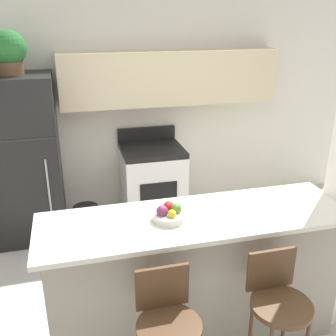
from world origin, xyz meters
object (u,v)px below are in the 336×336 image
refrigerator (24,160)px  bar_stool_left (167,326)px  bar_stool_right (278,305)px  trash_bin (87,222)px  potted_plant_on_fridge (9,51)px  stove_range (152,183)px  fruit_bowl (169,214)px

refrigerator → bar_stool_left: (0.95, -2.48, -0.23)m
refrigerator → bar_stool_right: size_ratio=1.81×
refrigerator → bar_stool_left: 2.66m
bar_stool_left → trash_bin: bearing=99.1°
potted_plant_on_fridge → stove_range: bearing=1.3°
bar_stool_left → potted_plant_on_fridge: bearing=111.0°
fruit_bowl → trash_bin: bearing=107.1°
stove_range → fruit_bowl: size_ratio=4.70×
stove_range → trash_bin: size_ratio=2.82×
stove_range → bar_stool_left: 2.56m
bar_stool_left → refrigerator: bearing=111.0°
refrigerator → bar_stool_left: bearing=-69.0°
refrigerator → trash_bin: bearing=-22.7°
bar_stool_right → trash_bin: (-1.07, 2.23, -0.48)m
bar_stool_right → trash_bin: size_ratio=2.60×
trash_bin → fruit_bowl: bearing=-72.9°
bar_stool_right → trash_bin: bearing=115.6°
bar_stool_left → bar_stool_right: same height
potted_plant_on_fridge → fruit_bowl: bearing=-60.1°
refrigerator → bar_stool_left: refrigerator is taller
stove_range → bar_stool_right: size_ratio=1.08×
fruit_bowl → bar_stool_left: bearing=-105.5°
bar_stool_left → bar_stool_right: bearing=0.0°
refrigerator → bar_stool_left: size_ratio=1.81×
refrigerator → fruit_bowl: refrigerator is taller
stove_range → refrigerator: bearing=-178.7°
bar_stool_left → bar_stool_right: size_ratio=1.00×
bar_stool_right → fruit_bowl: fruit_bowl is taller
stove_range → bar_stool_right: bearing=-84.3°
stove_range → fruit_bowl: bearing=-98.8°
refrigerator → trash_bin: size_ratio=4.72×
refrigerator → trash_bin: 0.95m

